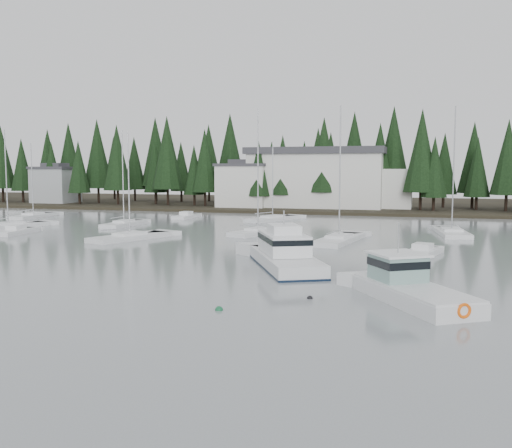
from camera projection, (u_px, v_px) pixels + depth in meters
The scene contains 21 objects.
ground at pixel (95, 336), 25.42m from camera, with size 260.00×260.00×0.00m, color gray.
far_shore_land at pixel (353, 205), 118.08m from camera, with size 240.00×54.00×1.00m, color black.
conifer_treeline at pixel (346, 209), 107.57m from camera, with size 200.00×22.00×20.00m, color black, non-canonical shape.
house_west at pixel (244, 184), 105.48m from camera, with size 9.54×7.42×8.75m.
house_far_west at pixel (56, 184), 119.17m from camera, with size 8.48×7.42×8.25m.
harbor_inn at pixel (328, 178), 104.35m from camera, with size 29.50×11.50×10.90m.
cabin_cruiser_center at pixel (285, 257), 43.36m from camera, with size 8.34×11.95×4.96m.
lobster_boat_teal at pixel (409, 291), 32.13m from camera, with size 7.42×9.16×4.95m.
sailboat_1 at pixel (339, 241), 58.40m from camera, with size 4.41×10.64×14.37m.
sailboat_3 at pixel (452, 234), 64.87m from camera, with size 4.09×9.74×15.01m.
sailboat_4 at pixel (8, 228), 72.24m from camera, with size 5.64×10.67×12.98m.
sailboat_5 at pixel (273, 220), 82.91m from camera, with size 6.49×10.30×12.00m.
sailboat_6 at pixel (124, 225), 75.16m from camera, with size 2.53×8.33×13.11m.
sailboat_7 at pixel (258, 233), 65.37m from camera, with size 5.39×8.68×14.76m.
sailboat_8 at pixel (130, 239), 60.56m from camera, with size 5.99×9.87×11.89m.
sailboat_9 at pixel (33, 217), 88.12m from camera, with size 3.38×9.50×11.96m.
runabout_0 at pixel (16, 233), 65.79m from camera, with size 2.63×6.27×1.42m.
runabout_1 at pixel (423, 254), 49.43m from camera, with size 3.56×5.77×1.42m.
runabout_3 at pixel (186, 217), 86.98m from camera, with size 2.47×5.88×1.42m.
mooring_buoy_green at pixel (219, 310), 30.08m from camera, with size 0.43×0.43×0.43m, color #145933.
mooring_buoy_dark at pixel (310, 299), 32.78m from camera, with size 0.34×0.34×0.34m, color black.
Camera 1 is at (13.88, -21.80, 7.40)m, focal length 40.00 mm.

